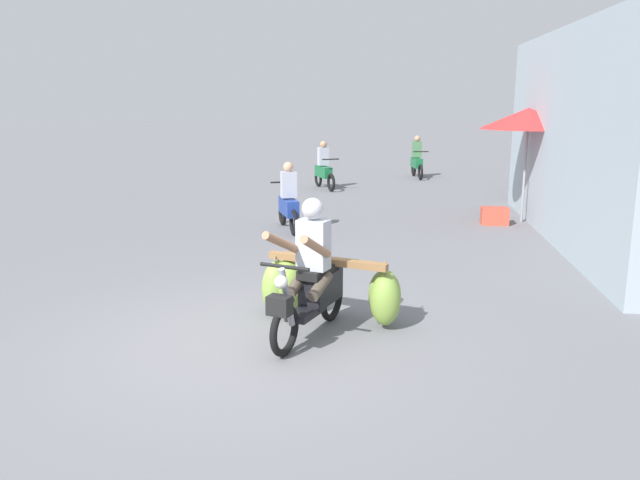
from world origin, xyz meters
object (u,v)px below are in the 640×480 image
Objects in this scene: motorbike_main_loaded at (313,284)px; produce_crate at (495,216)px; motorbike_distant_ahead_right at (288,203)px; motorbike_distant_far_ahead at (324,169)px; motorbike_distant_ahead_left at (417,161)px; market_umbrella_near_shop at (528,118)px.

motorbike_main_loaded reaches higher than produce_crate.
produce_crate is at bearing 15.46° from motorbike_distant_ahead_right.
motorbike_distant_far_ahead is at bearing 89.64° from motorbike_distant_ahead_right.
produce_crate is (4.21, -4.95, -0.39)m from motorbike_distant_far_ahead.
market_umbrella_near_shop is (2.03, -7.56, 1.64)m from motorbike_distant_ahead_left.
produce_crate is (3.07, 6.49, -0.30)m from motorbike_main_loaded.
motorbike_distant_far_ahead is at bearing 130.40° from produce_crate.
motorbike_main_loaded is 7.96m from market_umbrella_near_shop.
motorbike_distant_ahead_left is at bearing 83.38° from motorbike_main_loaded.
motorbike_main_loaded reaches higher than motorbike_distant_ahead_left.
motorbike_distant_ahead_left is 1.05× the size of motorbike_distant_ahead_right.
motorbike_distant_ahead_right is 1.03× the size of motorbike_distant_far_ahead.
motorbike_distant_ahead_left is (1.67, 14.40, 0.08)m from motorbike_main_loaded.
motorbike_distant_ahead_right is (-2.84, -9.08, 0.00)m from motorbike_distant_ahead_left.
motorbike_distant_ahead_right is 6.12m from motorbike_distant_far_ahead.
motorbike_main_loaded is 11.49m from motorbike_distant_far_ahead.
motorbike_distant_ahead_right is at bearing -164.54° from produce_crate.
motorbike_distant_ahead_left is at bearing 72.62° from motorbike_distant_ahead_right.
motorbike_main_loaded is 1.24× the size of motorbike_distant_ahead_left.
motorbike_distant_ahead_left is 8.04m from produce_crate.
motorbike_distant_ahead_right is at bearing -90.36° from motorbike_distant_far_ahead.
motorbike_distant_far_ahead is at bearing -133.44° from motorbike_distant_ahead_left.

